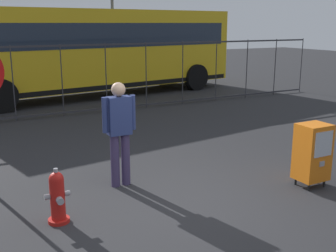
% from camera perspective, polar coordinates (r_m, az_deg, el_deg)
% --- Properties ---
extents(ground_plane, '(60.00, 60.00, 0.00)m').
position_cam_1_polar(ground_plane, '(6.05, 2.91, -11.06)').
color(ground_plane, '#262628').
extents(fire_hydrant, '(0.33, 0.31, 0.75)m').
position_cam_1_polar(fire_hydrant, '(5.68, -14.82, -9.37)').
color(fire_hydrant, red).
rests_on(fire_hydrant, ground_plane).
extents(newspaper_box_primary, '(0.48, 0.42, 1.02)m').
position_cam_1_polar(newspaper_box_primary, '(6.99, 19.08, -3.36)').
color(newspaper_box_primary, black).
rests_on(newspaper_box_primary, ground_plane).
extents(pedestrian, '(0.55, 0.22, 1.67)m').
position_cam_1_polar(pedestrian, '(6.58, -6.63, -0.31)').
color(pedestrian, '#382D51').
rests_on(pedestrian, ground_plane).
extents(fence_barrier, '(18.03, 0.04, 2.00)m').
position_cam_1_polar(fence_barrier, '(11.99, -14.25, 6.10)').
color(fence_barrier, '#2D2D33').
rests_on(fence_barrier, ground_plane).
extents(bus_near, '(10.74, 3.92, 3.00)m').
position_cam_1_polar(bus_near, '(15.35, -9.97, 10.51)').
color(bus_near, gold).
rests_on(bus_near, ground_plane).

